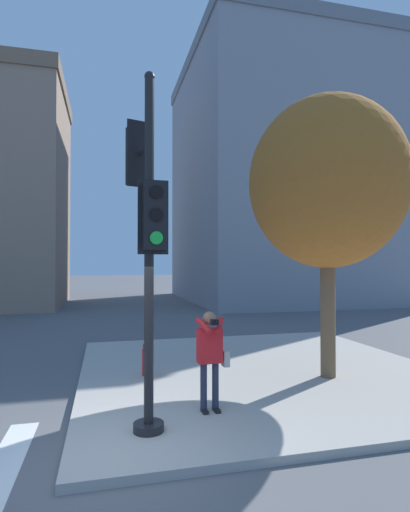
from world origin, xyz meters
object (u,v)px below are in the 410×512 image
(traffic_signal_pole, at_px, (147,225))
(fire_hydrant, at_px, (147,359))
(person_photographer, at_px, (211,351))
(street_tree, at_px, (327,183))

(traffic_signal_pole, distance_m, fire_hydrant, 3.92)
(traffic_signal_pole, relative_size, person_photographer, 3.22)
(person_photographer, distance_m, street_tree, 4.50)
(street_tree, distance_m, fire_hydrant, 5.43)
(street_tree, relative_size, fire_hydrant, 8.41)
(traffic_signal_pole, xyz_separation_m, fire_hydrant, (0.29, 2.90, -2.62))
(street_tree, height_order, fire_hydrant, street_tree)
(person_photographer, bearing_deg, fire_hydrant, 109.11)
(fire_hydrant, bearing_deg, street_tree, -15.75)
(traffic_signal_pole, bearing_deg, person_photographer, 26.83)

